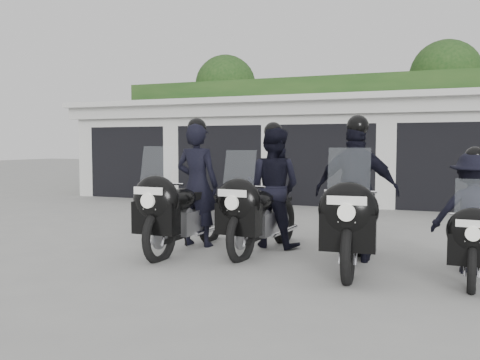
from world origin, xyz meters
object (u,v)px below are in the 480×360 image
(police_bike_b, at_px, (268,194))
(police_bike_d, at_px, (473,219))
(police_bike_a, at_px, (187,196))
(police_bike_c, at_px, (355,199))

(police_bike_b, bearing_deg, police_bike_d, -6.28)
(police_bike_a, xyz_separation_m, police_bike_b, (1.16, 0.51, 0.02))
(police_bike_b, xyz_separation_m, police_bike_c, (1.45, -0.55, 0.03))
(police_bike_d, bearing_deg, police_bike_c, 179.53)
(police_bike_a, bearing_deg, police_bike_d, -0.31)
(police_bike_a, bearing_deg, police_bike_c, 0.71)
(police_bike_b, distance_m, police_bike_d, 2.99)
(police_bike_c, xyz_separation_m, police_bike_d, (1.47, -0.09, -0.19))
(police_bike_a, distance_m, police_bike_d, 4.09)
(police_bike_a, distance_m, police_bike_c, 2.61)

